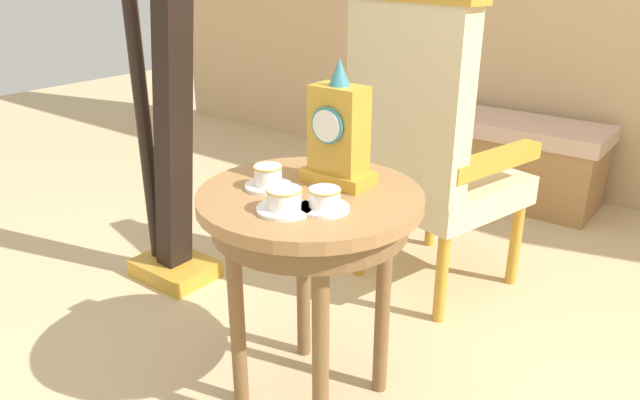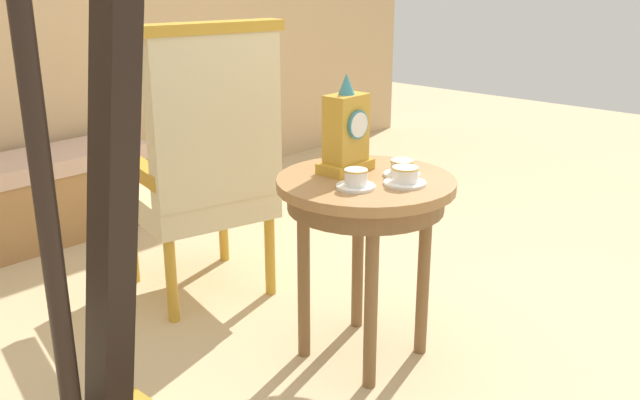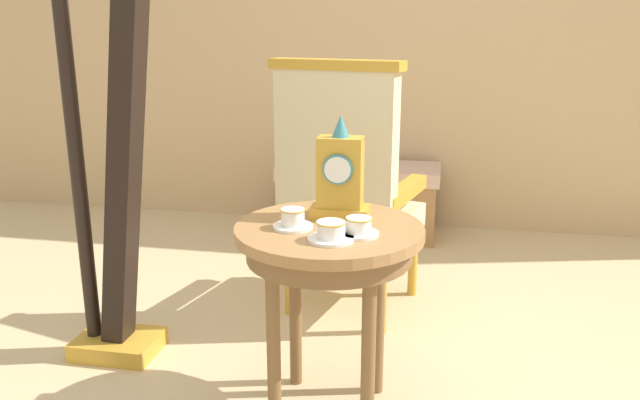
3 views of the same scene
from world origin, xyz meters
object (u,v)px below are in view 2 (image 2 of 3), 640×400
Objects in this scene: harp at (95,205)px; window_bench at (52,195)px; teacup_right at (405,177)px; side_table at (365,203)px; armchair at (205,161)px; teacup_center at (402,169)px; mantel_clock at (346,133)px; teacup_left at (355,180)px.

harp is 1.84× the size of window_bench.
teacup_right is at bearing -84.80° from window_bench.
armchair is at bearing 94.91° from side_table.
harp is at bearing -146.00° from armchair.
armchair is 1.16× the size of window_bench.
window_bench is (-0.19, 2.04, -0.46)m from teacup_right.
harp reaches higher than teacup_right.
side_table is 0.58× the size of armchair.
teacup_center is 0.22m from mantel_clock.
side_table is 5.35× the size of teacup_center.
teacup_right is 0.97m from harp.
side_table is 0.18m from teacup_right.
window_bench is (-0.17, 1.80, -0.57)m from mantel_clock.
teacup_center is 0.13× the size of window_bench.
teacup_left is at bearing -19.44° from harp.
side_table is 5.24× the size of teacup_left.
teacup_center is at bearing -82.55° from window_bench.
teacup_left reaches higher than teacup_center.
teacup_left is at bearing -88.56° from window_bench.
teacup_right is 1.11× the size of teacup_center.
harp is 1.89m from window_bench.
armchair is at bearing -85.45° from window_bench.
teacup_left is 0.81m from armchair.
teacup_right is at bearing -138.24° from teacup_center.
teacup_center is (0.07, 0.07, -0.00)m from teacup_right.
teacup_left is 1.02× the size of teacup_center.
window_bench is at bearing 97.45° from teacup_center.
teacup_left is at bearing -158.79° from side_table.
teacup_center is 0.37× the size of mantel_clock.
side_table is at bearing 102.06° from teacup_right.
window_bench is at bearing 94.69° from side_table.
mantel_clock is at bearing -82.92° from armchair.
teacup_right is 0.10m from teacup_center.
window_bench is at bearing 94.55° from armchair.
teacup_center is (0.10, -0.07, 0.11)m from side_table.
teacup_right is 2.10m from window_bench.
teacup_left is 0.17m from teacup_right.
teacup_center is (0.21, -0.03, -0.00)m from teacup_left.
mantel_clock reaches higher than side_table.
armchair is at bearing 34.00° from harp.
teacup_right reaches higher than teacup_center.
side_table is at bearing -14.62° from harp.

